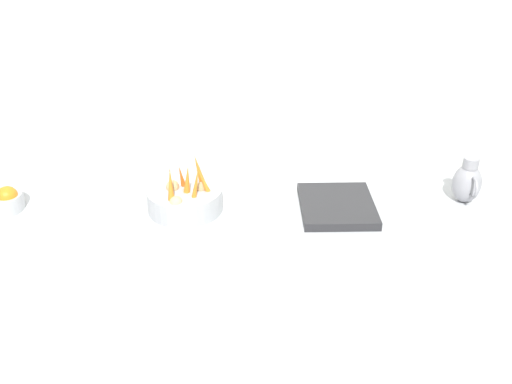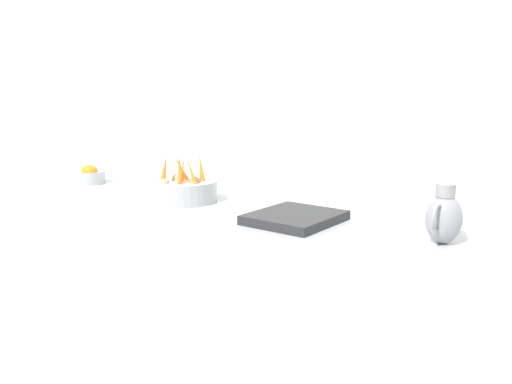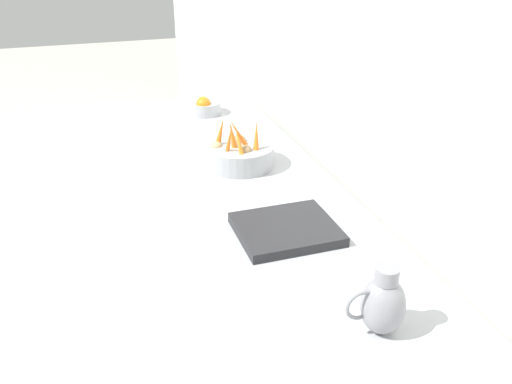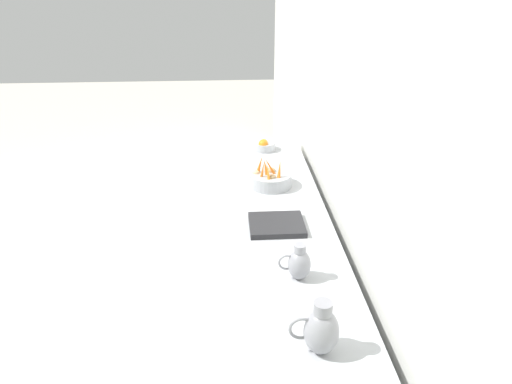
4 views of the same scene
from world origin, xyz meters
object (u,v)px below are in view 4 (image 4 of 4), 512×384
at_px(vegetable_colander, 270,179).
at_px(metal_pitcher_tall, 321,330).
at_px(orange_bowl, 264,146).
at_px(metal_pitcher_short, 299,263).

xyz_separation_m(vegetable_colander, metal_pitcher_tall, (-0.05, 1.70, 0.06)).
bearing_deg(metal_pitcher_tall, vegetable_colander, -88.21).
bearing_deg(vegetable_colander, orange_bowl, -91.22).
relative_size(vegetable_colander, metal_pitcher_tall, 1.22).
relative_size(vegetable_colander, orange_bowl, 1.59).
xyz_separation_m(orange_bowl, metal_pitcher_short, (-0.02, 1.93, 0.05)).
bearing_deg(metal_pitcher_short, vegetable_colander, -88.00).
distance_m(orange_bowl, metal_pitcher_tall, 2.46).
relative_size(vegetable_colander, metal_pitcher_short, 1.53).
xyz_separation_m(vegetable_colander, orange_bowl, (-0.02, -0.76, -0.01)).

